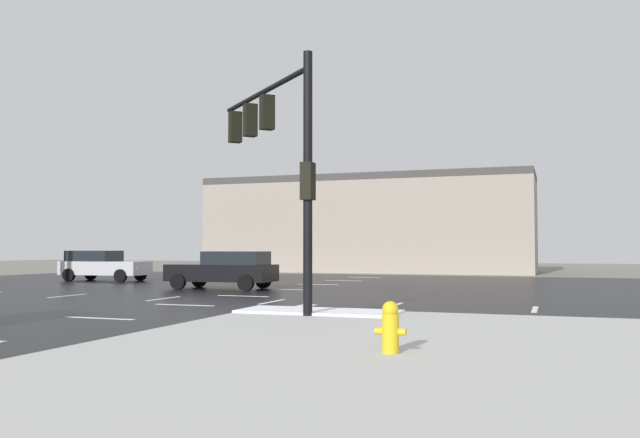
{
  "coord_description": "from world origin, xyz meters",
  "views": [
    {
      "loc": [
        10.56,
        -19.71,
        1.75
      ],
      "look_at": [
        1.96,
        4.7,
        2.86
      ],
      "focal_mm": 37.52,
      "sensor_mm": 36.0,
      "label": 1
    }
  ],
  "objects_px": {
    "sedan_silver": "(102,265)",
    "fire_hydrant": "(390,327)",
    "sedan_black": "(225,269)",
    "traffic_signal_mast": "(277,143)"
  },
  "relations": [
    {
      "from": "sedan_silver",
      "to": "fire_hydrant",
      "type": "bearing_deg",
      "value": -46.06
    },
    {
      "from": "sedan_silver",
      "to": "sedan_black",
      "type": "height_order",
      "value": "same"
    },
    {
      "from": "fire_hydrant",
      "to": "sedan_silver",
      "type": "relative_size",
      "value": 0.17
    },
    {
      "from": "sedan_black",
      "to": "fire_hydrant",
      "type": "bearing_deg",
      "value": 123.96
    },
    {
      "from": "traffic_signal_mast",
      "to": "sedan_black",
      "type": "xyz_separation_m",
      "value": [
        -6.17,
        8.96,
        -3.66
      ]
    },
    {
      "from": "traffic_signal_mast",
      "to": "sedan_silver",
      "type": "distance_m",
      "value": 20.4
    },
    {
      "from": "sedan_silver",
      "to": "sedan_black",
      "type": "bearing_deg",
      "value": -25.5
    },
    {
      "from": "traffic_signal_mast",
      "to": "fire_hydrant",
      "type": "bearing_deg",
      "value": 169.49
    },
    {
      "from": "traffic_signal_mast",
      "to": "sedan_black",
      "type": "bearing_deg",
      "value": -12.21
    },
    {
      "from": "sedan_silver",
      "to": "sedan_black",
      "type": "relative_size",
      "value": 1.01
    }
  ]
}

